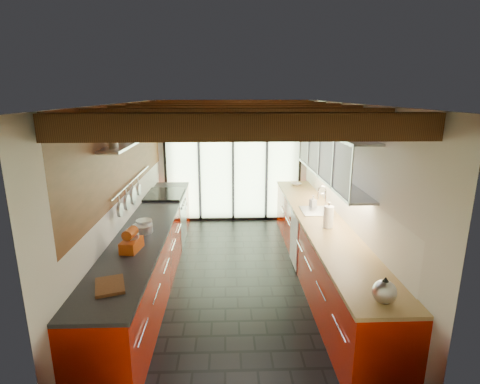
{
  "coord_description": "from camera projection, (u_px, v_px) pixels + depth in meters",
  "views": [
    {
      "loc": [
        -0.13,
        -5.2,
        2.74
      ],
      "look_at": [
        0.07,
        0.4,
        1.25
      ],
      "focal_mm": 28.0,
      "sensor_mm": 36.0,
      "label": 1
    }
  ],
  "objects": [
    {
      "name": "left_counter",
      "position": [
        151.0,
        251.0,
        5.57
      ],
      "size": [
        0.68,
        5.0,
        0.92
      ],
      "color": "#AD1400",
      "rests_on": "ground"
    },
    {
      "name": "left_wall_fixtures",
      "position": [
        133.0,
        155.0,
        5.34
      ],
      "size": [
        0.28,
        2.6,
        0.96
      ],
      "color": "silver",
      "rests_on": "ground"
    },
    {
      "name": "ceiling_beams",
      "position": [
        235.0,
        112.0,
        5.47
      ],
      "size": [
        3.14,
        5.06,
        4.9
      ],
      "color": "#593316",
      "rests_on": "ground"
    },
    {
      "name": "pot_large",
      "position": [
        144.0,
        225.0,
        5.12
      ],
      "size": [
        0.27,
        0.27,
        0.14
      ],
      "primitive_type": "cylinder",
      "rotation": [
        0.0,
        0.0,
        -0.28
      ],
      "color": "silver",
      "rests_on": "left_counter"
    },
    {
      "name": "bowl",
      "position": [
        296.0,
        184.0,
        7.6
      ],
      "size": [
        0.25,
        0.25,
        0.05
      ],
      "primitive_type": "imported",
      "rotation": [
        0.0,
        0.0,
        0.26
      ],
      "color": "silver",
      "rests_on": "right_counter"
    },
    {
      "name": "cutting_board",
      "position": [
        110.0,
        286.0,
        3.61
      ],
      "size": [
        0.37,
        0.44,
        0.03
      ],
      "primitive_type": "cube",
      "rotation": [
        0.0,
        0.0,
        0.32
      ],
      "color": "brown",
      "rests_on": "left_counter"
    },
    {
      "name": "pot_small",
      "position": [
        143.0,
        229.0,
        5.03
      ],
      "size": [
        0.29,
        0.29,
        0.1
      ],
      "primitive_type": "cylinder",
      "rotation": [
        0.0,
        0.0,
        -0.09
      ],
      "color": "silver",
      "rests_on": "left_counter"
    },
    {
      "name": "sink_assembly",
      "position": [
        317.0,
        209.0,
        5.92
      ],
      "size": [
        0.45,
        0.52,
        0.43
      ],
      "color": "silver",
      "rests_on": "right_counter"
    },
    {
      "name": "paper_towel",
      "position": [
        328.0,
        217.0,
        5.17
      ],
      "size": [
        0.17,
        0.17,
        0.37
      ],
      "color": "white",
      "rests_on": "right_counter"
    },
    {
      "name": "glass_door",
      "position": [
        233.0,
        146.0,
        7.91
      ],
      "size": [
        2.95,
        0.1,
        2.9
      ],
      "color": "#C6EAAD",
      "rests_on": "ground"
    },
    {
      "name": "ground",
      "position": [
        236.0,
        277.0,
        5.73
      ],
      "size": [
        5.5,
        5.5,
        0.0
      ],
      "primitive_type": "plane",
      "color": "black",
      "rests_on": "ground"
    },
    {
      "name": "upper_cabinets_right",
      "position": [
        331.0,
        154.0,
        5.6
      ],
      "size": [
        0.34,
        3.0,
        3.0
      ],
      "color": "silver",
      "rests_on": "ground"
    },
    {
      "name": "range_stove",
      "position": [
        166.0,
        219.0,
        6.97
      ],
      "size": [
        0.66,
        0.9,
        0.97
      ],
      "color": "silver",
      "rests_on": "ground"
    },
    {
      "name": "stand_mixer",
      "position": [
        131.0,
        241.0,
        4.44
      ],
      "size": [
        0.24,
        0.35,
        0.29
      ],
      "color": "#AE400D",
      "rests_on": "left_counter"
    },
    {
      "name": "soap_bottle",
      "position": [
        313.0,
        201.0,
        6.1
      ],
      "size": [
        0.12,
        0.12,
        0.21
      ],
      "primitive_type": "imported",
      "rotation": [
        0.0,
        0.0,
        0.39
      ],
      "color": "silver",
      "rests_on": "right_counter"
    },
    {
      "name": "right_counter",
      "position": [
        320.0,
        248.0,
        5.66
      ],
      "size": [
        0.68,
        5.0,
        0.92
      ],
      "color": "#AD1400",
      "rests_on": "ground"
    },
    {
      "name": "room_shell",
      "position": [
        236.0,
        172.0,
        5.31
      ],
      "size": [
        5.5,
        5.5,
        5.5
      ],
      "color": "silver",
      "rests_on": "ground"
    },
    {
      "name": "kettle",
      "position": [
        384.0,
        290.0,
        3.34
      ],
      "size": [
        0.24,
        0.28,
        0.25
      ],
      "color": "silver",
      "rests_on": "right_counter"
    }
  ]
}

